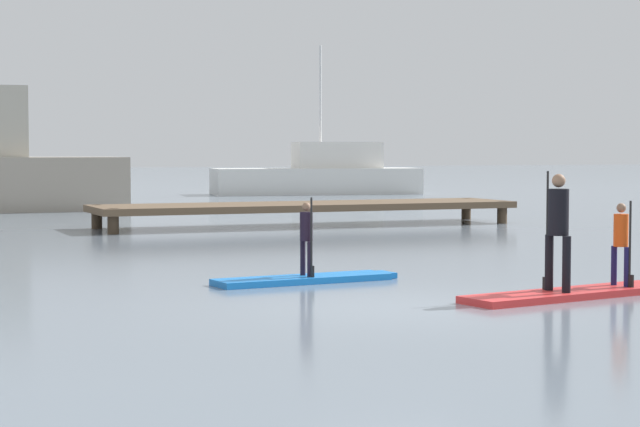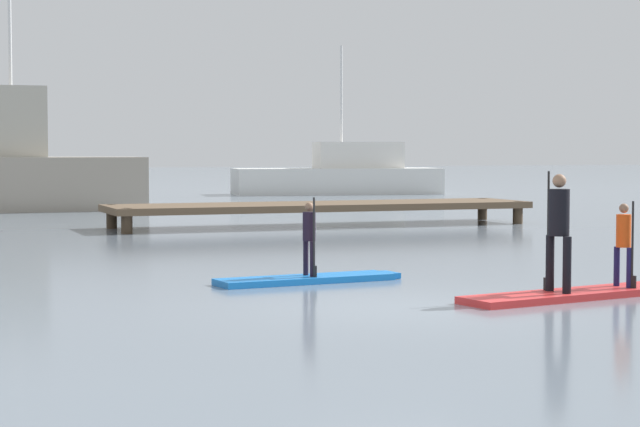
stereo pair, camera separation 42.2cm
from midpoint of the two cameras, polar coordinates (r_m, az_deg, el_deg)
The scene contains 8 objects.
ground_plane at distance 15.28m, azimuth 3.09°, elevation -4.63°, with size 240.00×240.00×0.00m, color slate.
paddleboard_near at distance 18.06m, azimuth -1.34°, elevation -3.26°, with size 3.07×0.98×0.10m.
paddler_child_solo at distance 17.99m, azimuth -1.34°, elevation -1.05°, with size 0.22×0.40×1.23m.
paddleboard_far at distance 16.63m, azimuth 11.77°, elevation -3.88°, with size 3.77×1.39×0.10m.
paddler_adult at distance 16.30m, azimuth 10.93°, elevation -0.52°, with size 0.34×0.51×1.67m.
paddler_child_front at distance 17.19m, azimuth 13.97°, elevation -1.24°, with size 0.25×0.41×1.24m.
fishing_boat_green_midground at distance 53.97m, azimuth -0.19°, elevation 1.91°, with size 9.93×4.18×6.91m.
floating_dock at distance 31.34m, azimuth -1.05°, elevation 0.35°, with size 11.62×2.66×0.63m.
Camera 1 is at (-6.63, -13.63, 2.07)m, focal length 64.84 mm.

